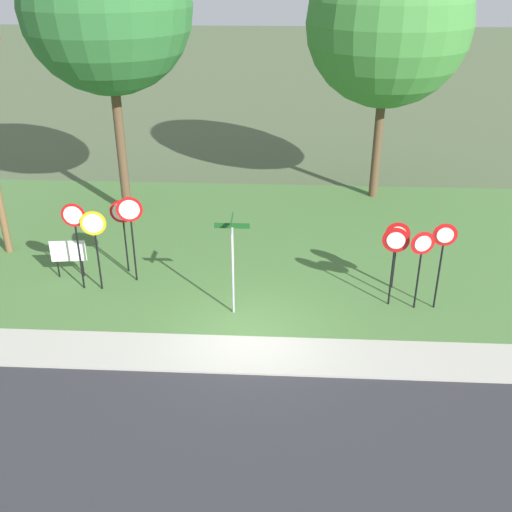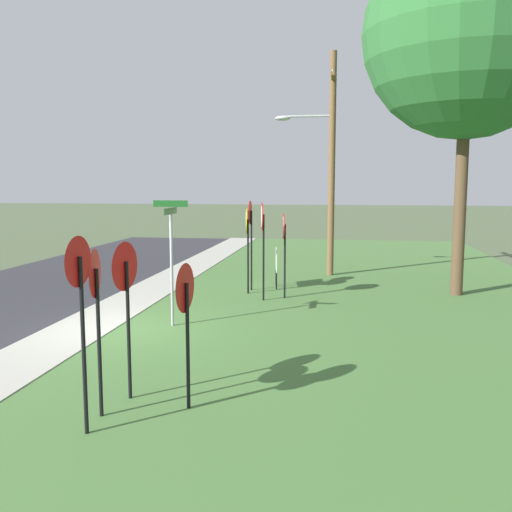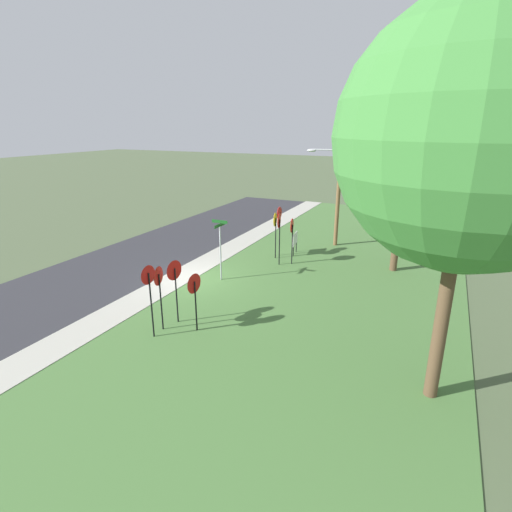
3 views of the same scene
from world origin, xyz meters
name	(u,v)px [view 3 (image 3 of 3)]	position (x,y,z in m)	size (l,w,h in m)	color
ground_plane	(194,280)	(0.00, 0.00, 0.00)	(160.00, 160.00, 0.00)	#4C5B3D
road_asphalt	(118,266)	(0.00, -4.80, 0.01)	(44.00, 6.40, 0.01)	#2D2D33
sidewalk_strip	(180,277)	(0.00, -0.80, 0.03)	(44.00, 1.60, 0.06)	#ADAA9E
grass_median	(312,301)	(0.00, 6.00, 0.02)	(44.00, 12.00, 0.04)	#477038
stop_sign_near_left	(279,227)	(-3.75, 2.92, 2.11)	(0.78, 0.17, 2.81)	black
stop_sign_near_right	(275,225)	(-4.69, 2.32, 1.93)	(0.75, 0.14, 2.59)	black
stop_sign_far_left	(279,220)	(-5.26, 2.33, 2.08)	(0.72, 0.10, 2.81)	black
stop_sign_far_center	(292,231)	(-4.16, 3.49, 1.85)	(0.74, 0.14, 2.48)	black
yield_sign_near_left	(174,276)	(3.97, 1.88, 1.88)	(0.75, 0.14, 2.46)	black
yield_sign_near_right	(194,289)	(4.21, 2.89, 1.66)	(0.73, 0.12, 2.19)	black
yield_sign_far_left	(159,283)	(4.69, 1.72, 1.85)	(0.69, 0.16, 2.43)	black
yield_sign_far_right	(149,285)	(5.27, 1.77, 2.02)	(0.68, 0.11, 2.67)	black
street_name_post	(220,245)	(-0.54, 1.23, 1.80)	(0.96, 0.82, 2.95)	#9EA0A8
utility_pole	(337,175)	(-8.65, 4.60, 4.36)	(2.10, 2.19, 7.97)	brown
notice_board	(295,240)	(-5.88, 3.07, 0.87)	(1.09, 0.17, 1.25)	black
oak_tree_left	(411,115)	(-5.46, 8.61, 7.63)	(6.01, 6.01, 10.61)	brown
oak_tree_right	(471,138)	(4.58, 10.86, 6.92)	(6.23, 6.23, 10.00)	brown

